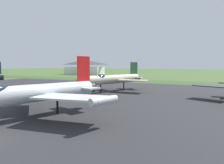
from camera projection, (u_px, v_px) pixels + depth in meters
The scene contains 6 objects.
asphalt_apron at pixel (109, 101), 25.65m from camera, with size 96.79×53.88×0.05m, color #28282B.
grass_verge_strip at pixel (168, 82), 54.69m from camera, with size 156.79×12.00×0.06m, color #364F26.
jet_fighter_front_right at pixel (25, 94), 16.43m from camera, with size 13.33×15.03×5.37m.
jet_fighter_rear_left at pixel (111, 79), 34.57m from camera, with size 11.21×15.55×5.13m.
info_placard_rear_left at pixel (75, 92), 29.25m from camera, with size 0.64×0.36×0.95m.
visitor_building at pixel (84, 67), 105.11m from camera, with size 20.80×11.04×7.58m.
Camera 1 is at (12.23, -6.08, 4.40)m, focal length 32.75 mm.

